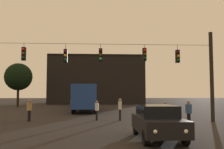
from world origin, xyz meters
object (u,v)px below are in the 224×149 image
pedestrian_trailing (97,109)px  city_bus (86,95)px  pedestrian_crossing_left (120,108)px  pedestrian_near_bus (165,112)px  car_near_right (157,121)px  pedestrian_crossing_right (29,109)px  tree_left_silhouette (18,77)px  car_far_left (78,101)px  pedestrian_crossing_center (189,112)px

pedestrian_trailing → city_bus: bearing=97.3°
pedestrian_crossing_left → pedestrian_near_bus: bearing=-51.8°
car_near_right → pedestrian_crossing_left: bearing=97.0°
pedestrian_crossing_left → pedestrian_crossing_right: size_ratio=1.05×
pedestrian_near_bus → tree_left_silhouette: 30.45m
car_far_left → pedestrian_crossing_left: pedestrian_crossing_left is taller
pedestrian_trailing → car_far_left: bearing=98.3°
pedestrian_crossing_right → tree_left_silhouette: bearing=109.1°
tree_left_silhouette → car_far_left: bearing=-5.9°
city_bus → pedestrian_crossing_center: bearing=-63.4°
pedestrian_crossing_center → pedestrian_crossing_right: 11.34m
pedestrian_crossing_left → pedestrian_near_bus: size_ratio=1.09×
car_far_left → pedestrian_crossing_left: bearing=-77.0°
car_near_right → tree_left_silhouette: (-15.35, 29.66, 3.89)m
city_bus → pedestrian_trailing: (1.33, -10.44, -1.02)m
pedestrian_trailing → tree_left_silhouette: bearing=120.4°
car_near_right → tree_left_silhouette: bearing=117.4°
pedestrian_crossing_left → city_bus: bearing=106.4°
pedestrian_trailing → pedestrian_crossing_center: bearing=-33.4°
city_bus → pedestrian_crossing_center: 16.00m
pedestrian_crossing_center → car_far_left: bearing=109.9°
car_far_left → pedestrian_crossing_left: 21.18m
car_near_right → pedestrian_crossing_right: pedestrian_crossing_right is taller
pedestrian_crossing_left → pedestrian_trailing: size_ratio=1.11×
city_bus → pedestrian_trailing: size_ratio=7.29×
car_near_right → pedestrian_near_bus: 4.96m
pedestrian_trailing → tree_left_silhouette: size_ratio=0.22×
pedestrian_trailing → car_near_right: bearing=-71.3°
pedestrian_crossing_left → car_near_right: bearing=-83.0°
city_bus → car_near_right: 19.09m
tree_left_silhouette → pedestrian_crossing_center: bearing=-54.0°
car_near_right → city_bus: bearing=102.4°
city_bus → pedestrian_crossing_right: size_ratio=6.88×
pedestrian_near_bus → pedestrian_trailing: pedestrian_near_bus is taller
city_bus → tree_left_silhouette: tree_left_silhouette is taller
car_near_right → pedestrian_trailing: size_ratio=2.88×
pedestrian_crossing_right → tree_left_silhouette: 23.51m
city_bus → pedestrian_near_bus: city_bus is taller
pedestrian_near_bus → tree_left_silhouette: size_ratio=0.22×
pedestrian_crossing_right → pedestrian_near_bus: size_ratio=1.05×
pedestrian_near_bus → pedestrian_trailing: size_ratio=1.01×
car_far_left → pedestrian_near_bus: size_ratio=2.88×
pedestrian_crossing_center → pedestrian_crossing_right: size_ratio=1.00×
pedestrian_near_bus → pedestrian_trailing: bearing=141.6°
car_near_right → car_far_left: size_ratio=0.99×
car_far_left → tree_left_silhouette: size_ratio=0.64×
tree_left_silhouette → pedestrian_crossing_right: bearing=-70.9°
pedestrian_near_bus → city_bus: bearing=112.4°
pedestrian_near_bus → pedestrian_crossing_right: bearing=162.1°
car_near_right → pedestrian_trailing: 8.63m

